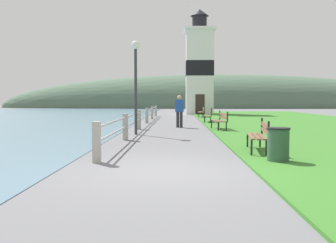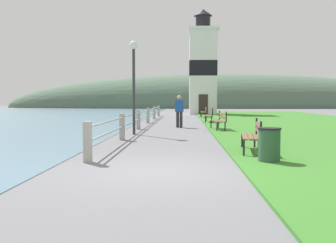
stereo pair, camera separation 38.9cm
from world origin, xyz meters
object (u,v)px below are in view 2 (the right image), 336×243
Objects in this scene: park_bench_near at (253,134)px; park_bench_by_lighthouse at (204,111)px; lamp_post at (134,70)px; lighthouse at (203,68)px; trash_bin at (269,146)px; park_bench_far at (210,114)px; park_bench_midway at (220,119)px; person_strolling at (179,110)px.

park_bench_by_lighthouse is (-0.26, 20.15, -0.00)m from park_bench_near.
park_bench_by_lighthouse is 15.37m from lamp_post.
lighthouse is (-0.04, 27.76, 4.18)m from park_bench_near.
park_bench_far is at bearing 91.17° from trash_bin.
lamp_post is at bearing 76.05° from park_bench_by_lighthouse.
park_bench_midway is 0.17× the size of lighthouse.
park_bench_near and park_bench_far have the same top height.
park_bench_far is 6.64m from park_bench_by_lighthouse.
lighthouse is 6.15× the size of person_strolling.
park_bench_far reaches higher than trash_bin.
park_bench_by_lighthouse is 0.44× the size of lamp_post.
trash_bin is at bearing -59.95° from lamp_post.
park_bench_midway is 2.20× the size of trash_bin.
park_bench_by_lighthouse is at bearing -91.68° from lighthouse.
trash_bin is 0.21× the size of lamp_post.
park_bench_far is (-0.25, 13.51, 0.00)m from park_bench_near.
lamp_post is at bearing -100.17° from lighthouse.
park_bench_far is 9.21m from lamp_post.
park_bench_far is 0.19× the size of lighthouse.
trash_bin is at bearing 96.11° from park_bench_far.
lamp_post reaches higher than person_strolling.
trash_bin is (0.27, -9.26, -0.12)m from park_bench_midway.
park_bench_far is at bearing -81.71° from park_bench_near.
lamp_post is (-3.80, -8.10, 2.20)m from park_bench_far.
park_bench_far is 15.21m from trash_bin.
person_strolling is (-1.96, 1.92, 0.39)m from park_bench_midway.
park_bench_near is at bearing -156.82° from person_strolling.
lighthouse is 18.78m from person_strolling.
trash_bin is (0.10, -29.45, -4.29)m from lighthouse.
park_bench_by_lighthouse is 21.84m from trash_bin.
park_bench_near is 9.74m from person_strolling.
park_bench_near is 0.99× the size of park_bench_midway.
trash_bin is (0.33, -21.84, -0.11)m from park_bench_by_lighthouse.
park_bench_midway and park_bench_far have the same top height.
park_bench_near is 7.58m from park_bench_midway.
lighthouse is (0.22, 7.61, 4.18)m from park_bench_by_lighthouse.
person_strolling is (-1.90, -10.66, 0.39)m from park_bench_by_lighthouse.
park_bench_midway is at bearing 29.32° from lamp_post.
park_bench_far is 4.47m from person_strolling.
lighthouse is (0.17, 20.19, 4.18)m from park_bench_midway.
park_bench_by_lighthouse is 8.69m from lighthouse.
park_bench_far is 2.40× the size of trash_bin.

